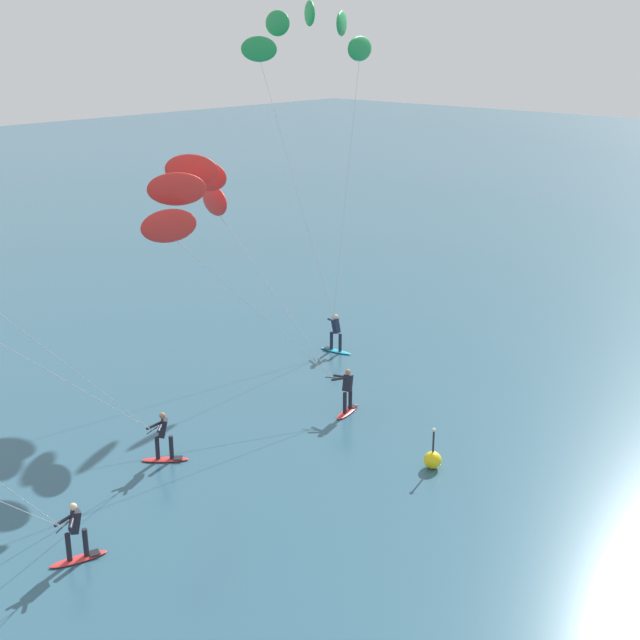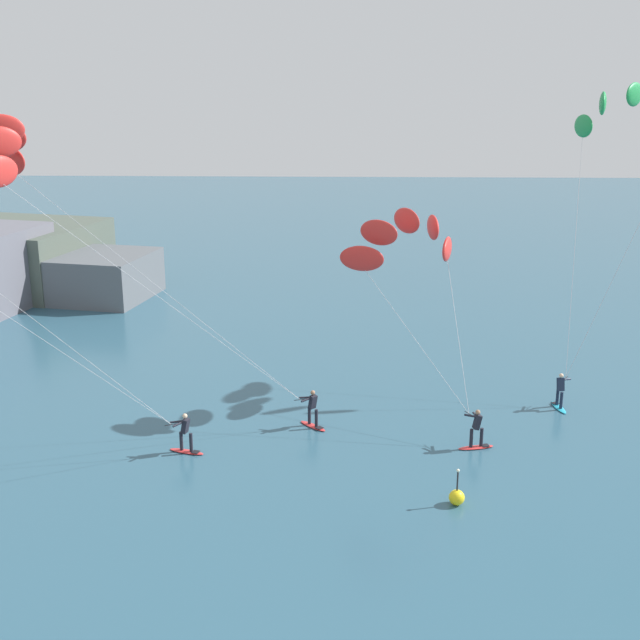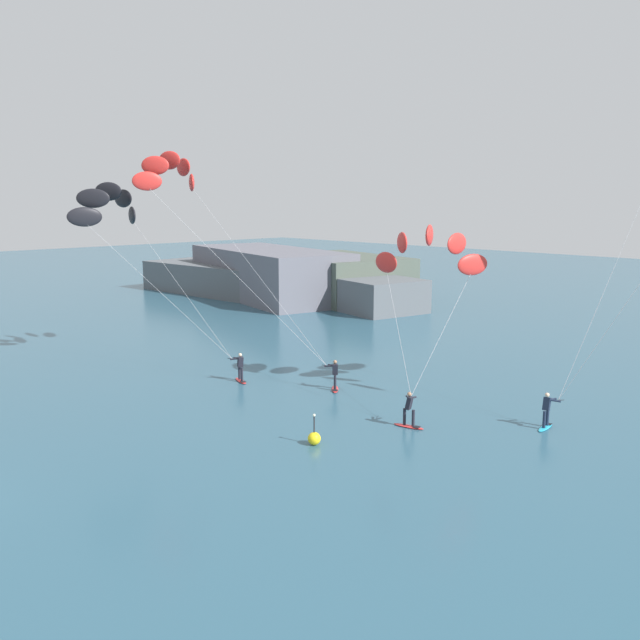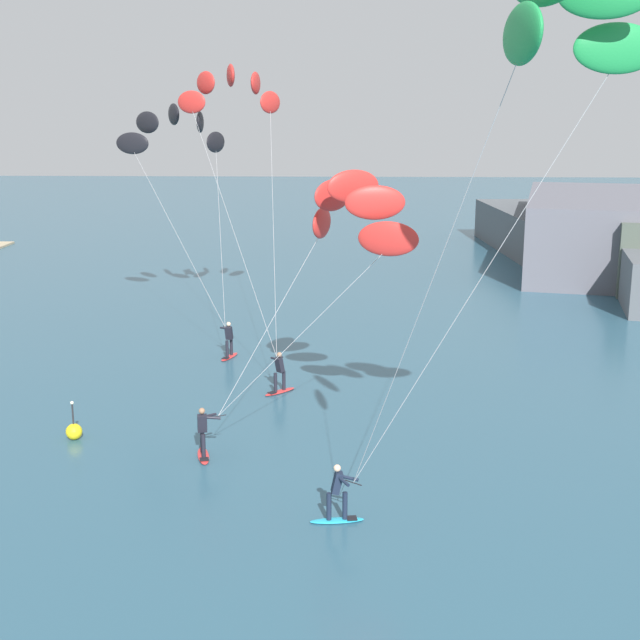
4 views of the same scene
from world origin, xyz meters
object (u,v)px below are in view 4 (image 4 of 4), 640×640
at_px(marker_buoy, 74,431).
at_px(kitesurfer_far_out, 565,28).
at_px(kitesurfer_mid_water, 233,99).
at_px(kitesurfer_downwind, 176,136).
at_px(kitesurfer_nearshore, 348,217).

bearing_deg(marker_buoy, kitesurfer_far_out, 56.06).
bearing_deg(marker_buoy, kitesurfer_mid_water, 167.40).
distance_m(kitesurfer_far_out, kitesurfer_downwind, 30.19).
height_order(kitesurfer_nearshore, marker_buoy, kitesurfer_nearshore).
bearing_deg(kitesurfer_nearshore, marker_buoy, -82.28).
bearing_deg(kitesurfer_downwind, kitesurfer_mid_water, 60.43).
height_order(kitesurfer_nearshore, kitesurfer_far_out, kitesurfer_far_out).
relative_size(kitesurfer_mid_water, kitesurfer_downwind, 1.16).
bearing_deg(kitesurfer_far_out, kitesurfer_nearshore, -157.30).
xyz_separation_m(kitesurfer_nearshore, kitesurfer_far_out, (10.48, 4.38, 5.05)).
bearing_deg(marker_buoy, kitesurfer_nearshore, 97.72).
height_order(kitesurfer_nearshore, kitesurfer_mid_water, kitesurfer_mid_water).
distance_m(kitesurfer_mid_water, kitesurfer_downwind, 4.13).
xyz_separation_m(kitesurfer_downwind, marker_buoy, (17.71, -0.32, -9.43)).
bearing_deg(kitesurfer_far_out, kitesurfer_downwind, -153.58).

